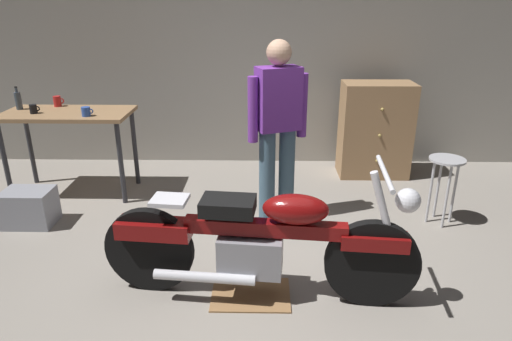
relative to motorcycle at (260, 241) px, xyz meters
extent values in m
plane|color=gray|center=(-0.05, 0.11, -0.45)|extent=(12.00, 12.00, 0.00)
cube|color=gray|center=(-0.05, 2.91, 1.10)|extent=(8.00, 0.12, 3.10)
cube|color=#99724C|center=(-2.01, 1.81, 0.43)|extent=(1.30, 0.64, 0.04)
cylinder|color=#2D2D33|center=(-2.60, 1.55, -0.02)|extent=(0.05, 0.05, 0.86)
cylinder|color=#2D2D33|center=(-1.42, 1.55, -0.02)|extent=(0.05, 0.05, 0.86)
cylinder|color=#2D2D33|center=(-2.60, 2.07, -0.02)|extent=(0.05, 0.05, 0.86)
cylinder|color=#2D2D33|center=(-1.42, 2.07, -0.02)|extent=(0.05, 0.05, 0.86)
cylinder|color=black|center=(0.75, -0.07, -0.13)|extent=(0.64, 0.13, 0.64)
cylinder|color=black|center=(-0.79, 0.08, -0.13)|extent=(0.64, 0.13, 0.64)
cube|color=maroon|center=(0.75, -0.07, 0.05)|extent=(0.45, 0.18, 0.10)
cube|color=maroon|center=(-0.74, 0.08, 0.05)|extent=(0.54, 0.23, 0.12)
cube|color=gray|center=(-0.07, 0.01, -0.11)|extent=(0.46, 0.28, 0.28)
cube|color=maroon|center=(0.03, 0.00, 0.10)|extent=(1.10, 0.21, 0.10)
ellipsoid|color=maroon|center=(0.23, -0.02, 0.25)|extent=(0.46, 0.26, 0.20)
cube|color=black|center=(-0.22, 0.02, 0.25)|extent=(0.38, 0.27, 0.10)
cube|color=silver|center=(-0.61, 0.06, 0.27)|extent=(0.26, 0.22, 0.03)
cylinder|color=silver|center=(0.81, -0.08, 0.20)|extent=(0.27, 0.08, 0.68)
cylinder|color=silver|center=(0.77, -0.07, 0.53)|extent=(0.09, 0.60, 0.03)
sphere|color=silver|center=(0.93, -0.09, 0.35)|extent=(0.16, 0.16, 0.16)
cylinder|color=silver|center=(-0.38, -0.10, -0.23)|extent=(0.70, 0.14, 0.07)
cylinder|color=#446074|center=(0.24, 1.29, -0.01)|extent=(0.15, 0.15, 0.88)
cylinder|color=#446074|center=(0.05, 1.22, -0.01)|extent=(0.15, 0.15, 0.88)
cube|color=#72339E|center=(0.15, 1.25, 0.71)|extent=(0.43, 0.34, 0.56)
cylinder|color=#72339E|center=(0.37, 1.34, 0.63)|extent=(0.09, 0.09, 0.58)
cylinder|color=#72339E|center=(-0.08, 1.17, 0.63)|extent=(0.09, 0.09, 0.58)
sphere|color=tan|center=(0.15, 1.25, 1.11)|extent=(0.22, 0.22, 0.22)
cylinder|color=#B2B2B7|center=(1.68, 1.17, 0.18)|extent=(0.32, 0.32, 0.02)
cylinder|color=#B2B2B7|center=(1.79, 1.17, -0.14)|extent=(0.02, 0.02, 0.62)
cylinder|color=#B2B2B7|center=(1.68, 1.28, -0.14)|extent=(0.02, 0.02, 0.62)
cylinder|color=#B2B2B7|center=(1.57, 1.17, -0.14)|extent=(0.02, 0.02, 0.62)
cylinder|color=#B2B2B7|center=(1.68, 1.06, -0.14)|extent=(0.02, 0.02, 0.62)
cube|color=#99724C|center=(1.32, 2.41, 0.10)|extent=(0.80, 0.44, 1.10)
sphere|color=tan|center=(1.32, 2.18, 0.40)|extent=(0.04, 0.04, 0.04)
sphere|color=tan|center=(1.32, 2.18, 0.10)|extent=(0.04, 0.04, 0.04)
sphere|color=tan|center=(1.32, 2.18, -0.20)|extent=(0.04, 0.04, 0.04)
cube|color=olive|center=(-0.07, 0.00, -0.44)|extent=(0.56, 0.40, 0.01)
cube|color=gray|center=(-2.16, 1.06, -0.28)|extent=(0.44, 0.32, 0.34)
cylinder|color=#2D51AD|center=(-1.73, 1.62, 0.50)|extent=(0.08, 0.08, 0.09)
torus|color=#2D51AD|center=(-1.69, 1.62, 0.50)|extent=(0.05, 0.01, 0.05)
cylinder|color=red|center=(-2.20, 2.04, 0.51)|extent=(0.08, 0.08, 0.11)
torus|color=red|center=(-2.15, 2.04, 0.51)|extent=(0.06, 0.01, 0.06)
cylinder|color=black|center=(-2.31, 1.73, 0.50)|extent=(0.07, 0.07, 0.09)
torus|color=black|center=(-2.27, 1.73, 0.50)|extent=(0.05, 0.01, 0.05)
cylinder|color=#3F4C59|center=(-2.54, 1.90, 0.54)|extent=(0.06, 0.06, 0.18)
cylinder|color=#3F4C59|center=(-2.54, 1.90, 0.66)|extent=(0.03, 0.03, 0.05)
cylinder|color=black|center=(-2.54, 1.90, 0.69)|extent=(0.03, 0.03, 0.01)
camera|label=1|loc=(0.02, -2.68, 1.55)|focal=31.53mm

